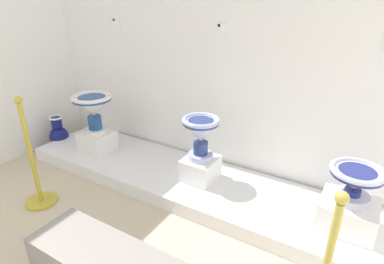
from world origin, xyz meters
TOP-DOWN VIEW (x-y plane):
  - wall_back at (2.15, 3.03)m, footprint 4.49×0.06m
  - display_platform at (2.15, 2.57)m, footprint 3.83×0.83m
  - plinth_block_slender_white at (0.88, 2.50)m, footprint 0.32×0.32m
  - antique_toilet_slender_white at (0.88, 2.50)m, footprint 0.42×0.42m
  - plinth_block_squat_floral at (2.15, 2.59)m, footprint 0.29×0.33m
  - antique_toilet_squat_floral at (2.15, 2.59)m, footprint 0.34×0.34m
  - plinth_block_tall_cobalt at (3.43, 2.56)m, footprint 0.40×0.36m
  - antique_toilet_tall_cobalt at (3.43, 2.56)m, footprint 0.37×0.37m
  - info_placard_first at (0.85, 3.00)m, footprint 0.09×0.01m
  - info_placard_second at (2.13, 3.00)m, footprint 0.09×0.01m
  - decorative_vase_spare at (0.20, 2.50)m, footprint 0.23×0.23m
  - stanchion_post_near_left at (1.01, 1.66)m, footprint 0.28×0.28m

SIDE VIEW (x-z plane):
  - display_platform at x=2.15m, z-range 0.00..0.14m
  - decorative_vase_spare at x=0.20m, z-range -0.03..0.38m
  - plinth_block_squat_floral at x=2.15m, z-range 0.14..0.35m
  - plinth_block_slender_white at x=0.88m, z-range 0.14..0.36m
  - plinth_block_tall_cobalt at x=3.43m, z-range 0.14..0.36m
  - stanchion_post_near_left at x=1.01m, z-range -0.23..0.78m
  - antique_toilet_tall_cobalt at x=3.43m, z-range 0.41..0.69m
  - antique_toilet_squat_floral at x=2.15m, z-range 0.42..0.82m
  - antique_toilet_slender_white at x=0.88m, z-range 0.44..0.87m
  - info_placard_first at x=0.85m, z-range 1.38..1.53m
  - info_placard_second at x=2.13m, z-range 1.40..1.52m
  - wall_back at x=2.15m, z-range 0.00..3.19m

